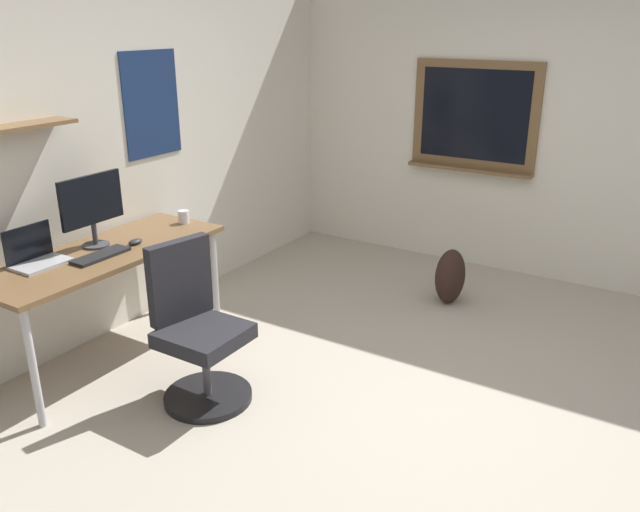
% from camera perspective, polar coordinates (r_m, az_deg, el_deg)
% --- Properties ---
extents(ground_plane, '(5.20, 5.20, 0.00)m').
position_cam_1_polar(ground_plane, '(3.89, 10.29, -13.29)').
color(ground_plane, '#ADA393').
rests_on(ground_plane, ground).
extents(wall_back, '(5.00, 0.30, 2.60)m').
position_cam_1_polar(wall_back, '(4.76, -17.43, 9.41)').
color(wall_back, silver).
rests_on(wall_back, ground).
extents(wall_right, '(0.22, 5.00, 2.60)m').
position_cam_1_polar(wall_right, '(5.68, 20.44, 10.71)').
color(wall_right, silver).
rests_on(wall_right, ground).
extents(desk, '(1.61, 0.62, 0.76)m').
position_cam_1_polar(desk, '(4.28, -18.57, -0.48)').
color(desk, brown).
rests_on(desk, ground).
extents(office_chair, '(0.52, 0.53, 0.95)m').
position_cam_1_polar(office_chair, '(3.82, -10.79, -6.84)').
color(office_chair, black).
rests_on(office_chair, ground).
extents(laptop, '(0.31, 0.21, 0.23)m').
position_cam_1_polar(laptop, '(4.16, -23.86, 0.05)').
color(laptop, '#ADAFB5').
rests_on(laptop, desk).
extents(monitor_primary, '(0.46, 0.17, 0.46)m').
position_cam_1_polar(monitor_primary, '(4.28, -19.55, 4.23)').
color(monitor_primary, '#38383D').
rests_on(monitor_primary, desk).
extents(keyboard, '(0.37, 0.13, 0.02)m').
position_cam_1_polar(keyboard, '(4.15, -18.84, 0.04)').
color(keyboard, black).
rests_on(keyboard, desk).
extents(computer_mouse, '(0.10, 0.06, 0.03)m').
position_cam_1_polar(computer_mouse, '(4.32, -16.03, 1.23)').
color(computer_mouse, '#262628').
rests_on(computer_mouse, desk).
extents(coffee_mug, '(0.08, 0.08, 0.09)m').
position_cam_1_polar(coffee_mug, '(4.67, -11.98, 3.41)').
color(coffee_mug, silver).
rests_on(coffee_mug, desk).
extents(backpack, '(0.32, 0.22, 0.44)m').
position_cam_1_polar(backpack, '(5.17, 11.45, -1.77)').
color(backpack, black).
rests_on(backpack, ground).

